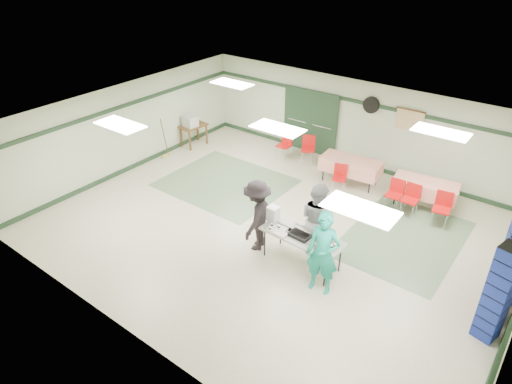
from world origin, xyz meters
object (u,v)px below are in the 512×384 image
Objects in this scene: serving_table at (302,237)px; volunteer_grey at (317,219)px; chair_d at (340,175)px; printer_table at (193,128)px; volunteer_teal at (323,253)px; volunteer_dark at (257,216)px; chair_loose_b at (285,142)px; crate_stack_blue_b at (498,294)px; crate_stack_blue_a at (512,261)px; dining_table_a at (425,188)px; chair_c at (443,205)px; crate_stack_red at (499,296)px; chair_b at (395,191)px; broom at (164,137)px; office_printer at (190,121)px; chair_loose_a at (308,146)px; chair_a at (412,196)px; dining_table_b at (351,165)px.

serving_table is 0.59m from volunteer_grey.
printer_table is at bearing 161.53° from chair_d.
volunteer_teal is 1.98m from volunteer_dark.
printer_table is (-3.07, -1.09, 0.11)m from chair_loose_b.
crate_stack_blue_a is at bearing 90.00° from crate_stack_blue_b.
dining_table_a is 0.86m from chair_c.
crate_stack_red is at bearing 90.00° from crate_stack_blue_b.
broom is (-7.25, -1.49, 0.18)m from chair_b.
office_printer is (-0.00, -0.13, 0.28)m from printer_table.
chair_b is at bearing 8.18° from office_printer.
chair_loose_a is (-1.70, 1.05, 0.06)m from chair_d.
serving_table is at bearing -115.82° from dining_table_a.
office_printer is at bearing 167.74° from crate_stack_red.
crate_stack_blue_b is at bearing -54.83° from chair_d.
volunteer_grey is at bearing 102.31° from volunteer_dark.
crate_stack_blue_b reaches higher than chair_a.
printer_table is at bearing -176.19° from dining_table_b.
dining_table_a is (1.29, 3.51, -0.34)m from volunteer_grey.
dining_table_b is at bearing 172.14° from dining_table_a.
chair_d is at bearing 145.97° from crate_stack_blue_b.
dining_table_a reaches higher than serving_table.
volunteer_teal is 1.93× the size of printer_table.
printer_table is at bearing 173.01° from chair_c.
chair_loose_b is 3.33m from office_printer.
dining_table_a is at bearing 132.62° from volunteer_dark.
crate_stack_red is at bearing -49.26° from chair_d.
chair_d is at bearing 103.40° from volunteer_teal.
volunteer_grey is 3.95m from crate_stack_blue_a.
dining_table_a is 1.95× the size of chair_c.
crate_stack_blue_a is 0.92× the size of crate_stack_blue_b.
chair_a reaches higher than serving_table.
volunteer_dark is 0.86× the size of crate_stack_blue_b.
broom is (-7.69, -1.49, 0.17)m from chair_a.
chair_d is (0.25, 3.59, -0.39)m from volunteer_dark.
crate_stack_red is (1.89, -2.60, -0.04)m from chair_c.
chair_loose_a is at bearing 154.96° from crate_stack_blue_a.
volunteer_dark is 4.19m from dining_table_b.
printer_table is at bearing 163.76° from crate_stack_blue_b.
chair_loose_a reaches higher than chair_d.
crate_stack_blue_b is (2.54, -3.80, 0.45)m from dining_table_a.
chair_d is 0.90× the size of chair_loose_a.
chair_c is 1.03× the size of chair_loose_b.
crate_stack_blue_a reaches higher than chair_loose_a.
chair_a is 0.80m from chair_c.
chair_d reaches higher than dining_table_b.
dining_table_b is at bearing 146.25° from crate_stack_red.
broom is (-5.36, 2.11, -0.18)m from volunteer_dark.
office_printer is (-8.41, -0.37, 0.37)m from chair_c.
office_printer reaches higher than serving_table.
crate_stack_blue_b is (3.83, -0.29, 0.11)m from volunteer_grey.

